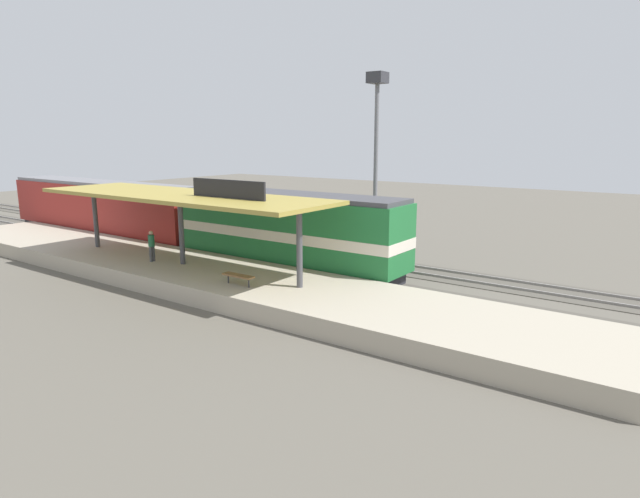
% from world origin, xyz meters
% --- Properties ---
extents(ground_plane, '(120.00, 120.00, 0.00)m').
position_xyz_m(ground_plane, '(2.00, 0.00, 0.00)').
color(ground_plane, '#5B564C').
extents(track_near, '(3.20, 110.00, 0.16)m').
position_xyz_m(track_near, '(0.00, 0.00, 0.03)').
color(track_near, '#4E4941').
rests_on(track_near, ground).
extents(track_far, '(3.20, 110.00, 0.16)m').
position_xyz_m(track_far, '(4.60, 0.00, 0.03)').
color(track_far, '#4E4941').
rests_on(track_far, ground).
extents(platform, '(6.00, 44.00, 0.90)m').
position_xyz_m(platform, '(-4.60, 0.00, 0.45)').
color(platform, '#A89E89').
rests_on(platform, ground).
extents(station_canopy, '(5.20, 18.00, 4.70)m').
position_xyz_m(station_canopy, '(-4.60, -0.09, 4.53)').
color(station_canopy, '#47474C').
rests_on(station_canopy, platform).
extents(platform_bench, '(0.44, 1.70, 0.50)m').
position_xyz_m(platform_bench, '(-6.00, -5.49, 1.34)').
color(platform_bench, '#333338').
rests_on(platform_bench, platform).
extents(locomotive, '(2.93, 14.43, 4.44)m').
position_xyz_m(locomotive, '(0.00, -3.64, 2.41)').
color(locomotive, '#28282D').
rests_on(locomotive, track_near).
extents(passenger_carriage_single, '(2.90, 20.00, 4.24)m').
position_xyz_m(passenger_carriage_single, '(0.00, 14.36, 2.31)').
color(passenger_carriage_single, '#28282D').
rests_on(passenger_carriage_single, track_near).
extents(freight_car, '(2.80, 12.00, 3.54)m').
position_xyz_m(freight_car, '(4.60, 7.59, 1.97)').
color(freight_car, '#28282D').
rests_on(freight_car, track_far).
extents(light_mast, '(1.10, 1.10, 11.70)m').
position_xyz_m(light_mast, '(7.80, -4.78, 8.40)').
color(light_mast, slate).
rests_on(light_mast, ground).
extents(person_waiting, '(0.34, 0.34, 1.71)m').
position_xyz_m(person_waiting, '(-5.17, 1.86, 1.85)').
color(person_waiting, '#4C4C51').
rests_on(person_waiting, platform).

